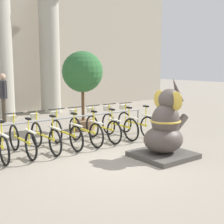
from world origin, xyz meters
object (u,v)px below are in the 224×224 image
object	(u,v)px
bicycle_4	(65,132)
elephant_statue	(165,130)
bicycle_2	(21,139)
person_pedestrian	(3,93)
bicycle_8	(135,122)
potted_tree	(83,75)
bicycle_6	(102,127)
bicycle_5	(84,129)
bicycle_3	(45,135)
bicycle_7	(118,124)

from	to	relation	value
bicycle_4	elephant_statue	bearing A→B (deg)	-56.54
bicycle_2	person_pedestrian	xyz separation A→B (m)	(1.10, 4.64, 0.71)
bicycle_4	bicycle_8	xyz separation A→B (m)	(2.36, -0.05, 0.00)
bicycle_4	bicycle_2	bearing A→B (deg)	-178.87
bicycle_4	elephant_statue	distance (m)	2.62
bicycle_4	potted_tree	distance (m)	2.62
bicycle_6	potted_tree	size ratio (longest dim) A/B	0.67
bicycle_4	bicycle_5	bearing A→B (deg)	0.12
bicycle_6	potted_tree	distance (m)	2.13
bicycle_5	potted_tree	size ratio (longest dim) A/B	0.67
bicycle_5	person_pedestrian	xyz separation A→B (m)	(-0.68, 4.61, 0.71)
bicycle_4	bicycle_5	distance (m)	0.59
person_pedestrian	bicycle_3	bearing A→B (deg)	-96.23
bicycle_5	bicycle_6	distance (m)	0.59
bicycle_8	potted_tree	xyz separation A→B (m)	(-0.83, 1.64, 1.40)
bicycle_3	bicycle_5	size ratio (longest dim) A/B	1.00
bicycle_2	bicycle_4	xyz separation A→B (m)	(1.18, 0.02, 0.00)
bicycle_8	elephant_statue	world-z (taller)	elephant_statue
elephant_statue	bicycle_8	bearing A→B (deg)	66.37
person_pedestrian	bicycle_8	bearing A→B (deg)	-62.32
bicycle_8	potted_tree	world-z (taller)	potted_tree
person_pedestrian	bicycle_4	bearing A→B (deg)	-88.95
elephant_statue	potted_tree	bearing A→B (deg)	88.52
bicycle_7	potted_tree	size ratio (longest dim) A/B	0.67
bicycle_3	person_pedestrian	distance (m)	4.72
bicycle_3	person_pedestrian	world-z (taller)	person_pedestrian
bicycle_2	bicycle_5	size ratio (longest dim) A/B	1.00
bicycle_4	bicycle_7	distance (m)	1.77
bicycle_7	elephant_statue	distance (m)	2.22
elephant_statue	bicycle_3	bearing A→B (deg)	133.39
bicycle_4	bicycle_3	bearing A→B (deg)	-177.21
bicycle_5	potted_tree	xyz separation A→B (m)	(0.94, 1.59, 1.40)
bicycle_4	bicycle_6	world-z (taller)	same
bicycle_3	bicycle_5	world-z (taller)	same
bicycle_5	bicycle_7	bearing A→B (deg)	0.38
bicycle_7	potted_tree	distance (m)	2.13
bicycle_2	bicycle_3	xyz separation A→B (m)	(0.59, -0.01, 0.00)
bicycle_5	person_pedestrian	bearing A→B (deg)	98.33
bicycle_8	potted_tree	bearing A→B (deg)	116.78
bicycle_7	bicycle_8	distance (m)	0.59
bicycle_6	bicycle_8	size ratio (longest dim) A/B	1.00
person_pedestrian	bicycle_7	bearing A→B (deg)	-68.03
bicycle_2	bicycle_4	distance (m)	1.18
bicycle_2	elephant_statue	distance (m)	3.40
bicycle_5	bicycle_4	bearing A→B (deg)	-179.88
bicycle_5	elephant_statue	distance (m)	2.34
bicycle_2	bicycle_7	size ratio (longest dim) A/B	1.00
bicycle_2	bicycle_6	world-z (taller)	same
bicycle_7	bicycle_2	bearing A→B (deg)	-179.37
bicycle_4	person_pedestrian	xyz separation A→B (m)	(-0.08, 4.61, 0.71)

